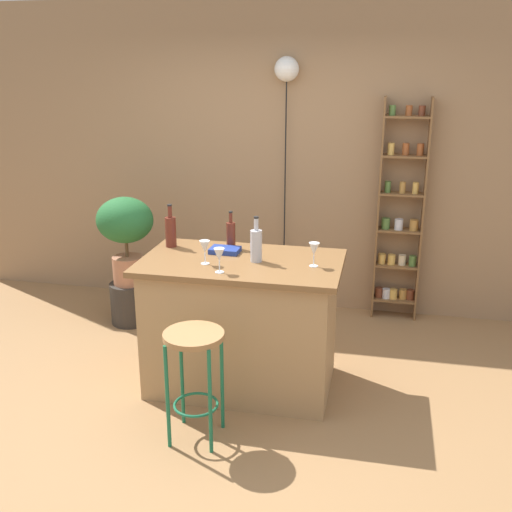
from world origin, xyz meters
The scene contains 15 objects.
ground centered at (0.00, 0.00, 0.00)m, with size 12.00×12.00×0.00m, color olive.
back_wall centered at (0.00, 1.95, 1.40)m, with size 6.40×0.10×2.80m, color #997551.
kitchen_counter centered at (0.00, 0.30, 0.48)m, with size 1.39×0.82×0.96m.
bar_stool centered at (-0.13, -0.41, 0.54)m, with size 0.37×0.37×0.72m.
spice_shelf centered at (1.09, 1.80, 0.94)m, with size 0.40×0.15×1.99m.
plant_stool centered at (-1.24, 1.16, 0.19)m, with size 0.35×0.35×0.37m, color #2D2823.
potted_plant centered at (-1.24, 1.16, 0.88)m, with size 0.50×0.45×0.78m.
bottle_olive_oil centered at (-0.58, 0.50, 1.08)m, with size 0.08×0.08×0.32m.
bottle_wine_red centered at (-0.14, 0.56, 1.06)m, with size 0.07×0.07×0.28m.
bottle_spirits_clear centered at (0.11, 0.30, 1.08)m, with size 0.08×0.08×0.32m.
wine_glass_left centered at (-0.22, 0.17, 1.08)m, with size 0.07×0.07×0.16m.
wine_glass_center centered at (-0.08, 0.02, 1.08)m, with size 0.07×0.07×0.16m.
wine_glass_right centered at (0.51, 0.28, 1.08)m, with size 0.07×0.07×0.16m.
cookbook centered at (-0.16, 0.45, 0.98)m, with size 0.21×0.15×0.04m, color navy.
pendant_globe_light centered at (0.04, 1.84, 2.17)m, with size 0.22×0.22×2.31m.
Camera 1 is at (0.94, -3.57, 2.29)m, focal length 42.62 mm.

